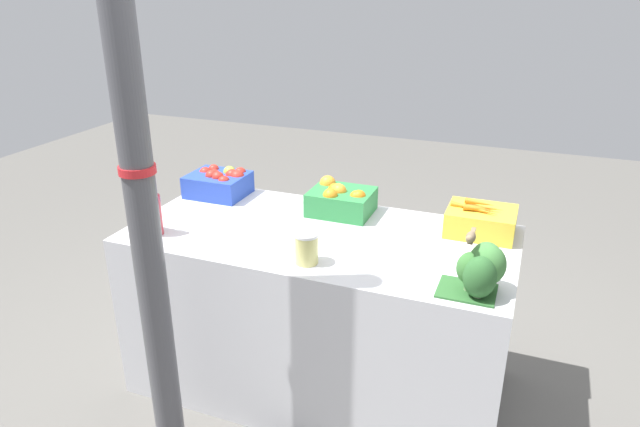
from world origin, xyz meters
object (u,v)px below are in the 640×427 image
Objects in this scene: juice_bottle_ruby at (153,212)px; support_pole at (141,201)px; sparrow_bird at (471,237)px; apple_crate at (220,182)px; broccoli_pile at (482,268)px; juice_bottle_cloudy at (135,206)px; orange_crate at (341,199)px; carrot_crate at (481,220)px; pickle_jar at (306,248)px.

support_pole is at bearing -55.12° from juice_bottle_ruby.
apple_crate is at bearing -110.52° from sparrow_bird.
broccoli_pile is at bearing 19.67° from support_pole.
broccoli_pile is at bearing -21.21° from apple_crate.
juice_bottle_cloudy is (-0.40, 0.42, -0.24)m from support_pole.
orange_crate is 1.00× the size of carrot_crate.
pickle_jar is at bearing -138.19° from carrot_crate.
pickle_jar is at bearing -0.82° from juice_bottle_cloudy.
orange_crate is at bearing 66.57° from support_pole.
broccoli_pile is 1.78× the size of sparrow_bird.
juice_bottle_cloudy is at bearing 179.18° from pickle_jar.
orange_crate is 2.28× the size of pickle_jar.
orange_crate is 0.69m from carrot_crate.
juice_bottle_cloudy is 0.88m from pickle_jar.
support_pole is 1.12m from orange_crate.
carrot_crate is 0.86m from pickle_jar.
orange_crate is 2.29× the size of sparrow_bird.
sparrow_bird is (-0.05, -0.00, 0.12)m from broccoli_pile.
carrot_crate reaches higher than pickle_jar.
juice_bottle_ruby reaches higher than orange_crate.
pickle_jar is (0.05, -0.58, -0.00)m from orange_crate.
juice_bottle_ruby is at bearing 179.07° from pickle_jar.
support_pole is 1.53m from carrot_crate.
orange_crate is at bearing 94.88° from pickle_jar.
broccoli_pile is at bearing -0.01° from juice_bottle_ruby.
carrot_crate is 2.28× the size of pickle_jar.
apple_crate is 2.29× the size of sparrow_bird.
broccoli_pile is 0.92× the size of juice_bottle_ruby.
juice_bottle_ruby is (-0.30, 0.42, -0.25)m from support_pole.
sparrow_bird is (1.13, 0.42, -0.14)m from support_pole.
juice_bottle_cloudy is 0.10m from juice_bottle_ruby.
juice_bottle_cloudy reaches higher than orange_crate.
apple_crate is 1.29× the size of broccoli_pile.
juice_bottle_ruby is at bearing -158.32° from carrot_crate.
carrot_crate is 2.29× the size of sparrow_bird.
apple_crate is 1.57m from broccoli_pile.
juice_bottle_ruby is 1.94× the size of sparrow_bird.
juice_bottle_ruby is (-1.42, -0.56, 0.05)m from carrot_crate.
apple_crate is at bearing 158.79° from broccoli_pile.
carrot_crate is at bearing 20.38° from juice_bottle_cloudy.
carrot_crate is (0.69, -0.00, -0.01)m from orange_crate.
apple_crate is 0.57m from juice_bottle_ruby.
broccoli_pile is at bearing -36.65° from orange_crate.
orange_crate reaches higher than pickle_jar.
broccoli_pile is at bearing 93.93° from sparrow_bird.
orange_crate is at bearing 179.96° from carrot_crate.
apple_crate is 1.00× the size of orange_crate.
juice_bottle_cloudy is at bearing 179.99° from broccoli_pile.
support_pole is 0.57m from juice_bottle_ruby.
juice_bottle_ruby is 1.93× the size of pickle_jar.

